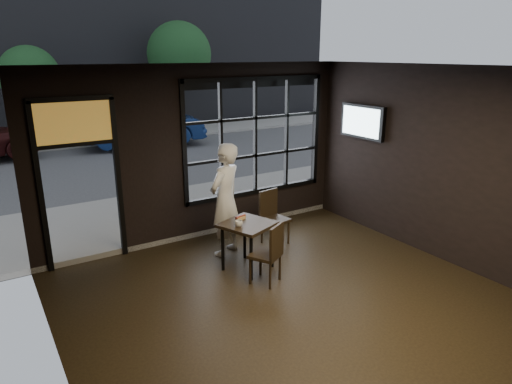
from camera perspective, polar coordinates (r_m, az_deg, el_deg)
floor at (r=6.23m, az=8.01°, el=-16.00°), size 6.00×7.00×0.02m
ceiling at (r=5.24m, az=9.50°, el=15.07°), size 6.00×7.00×0.02m
wall_left at (r=4.33m, az=-23.43°, el=-8.60°), size 0.04×7.00×3.20m
wall_right at (r=7.77m, az=25.76°, el=2.15°), size 0.04×7.00×3.20m
window_frame at (r=8.91m, az=-0.11°, el=6.89°), size 3.06×0.12×2.28m
stained_transom at (r=7.62m, az=-21.86°, el=8.14°), size 1.20×0.06×0.70m
street_asphalt at (r=28.34m, az=-25.27°, el=8.58°), size 60.00×41.00×0.04m
cafe_table at (r=7.37m, az=-1.04°, el=-6.74°), size 0.95×0.95×0.79m
chair_near at (r=6.93m, az=1.17°, el=-7.62°), size 0.57×0.57×0.96m
chair_window at (r=8.29m, az=2.43°, el=-3.27°), size 0.49×0.49×0.99m
man at (r=7.75m, az=-3.87°, el=-0.99°), size 0.85×0.75×1.95m
hotdog at (r=7.36m, az=-1.96°, el=-3.24°), size 0.21×0.12×0.06m
cup at (r=7.07m, az=-2.19°, el=-3.95°), size 0.15×0.15×0.10m
tv at (r=9.07m, az=13.15°, el=8.57°), size 0.12×1.10×0.64m
navy_car at (r=17.43m, az=-14.05°, el=8.20°), size 4.68×2.31×1.48m
tree_left at (r=18.93m, az=-26.45°, el=12.87°), size 2.13×2.13×3.63m
tree_right at (r=20.67m, az=-9.57°, el=16.59°), size 2.73×2.73×4.66m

